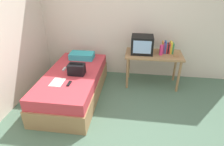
{
  "coord_description": "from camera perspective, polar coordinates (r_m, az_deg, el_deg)",
  "views": [
    {
      "loc": [
        0.23,
        -2.26,
        2.2
      ],
      "look_at": [
        -0.21,
        0.95,
        0.5
      ],
      "focal_mm": 30.57,
      "sensor_mm": 36.0,
      "label": 1
    }
  ],
  "objects": [
    {
      "name": "pillow",
      "position": [
        4.24,
        -8.97,
        5.13
      ],
      "size": [
        0.51,
        0.31,
        0.13
      ],
      "primitive_type": "cube",
      "color": "#33A8B7",
      "rests_on": "bed"
    },
    {
      "name": "wall_back",
      "position": [
        4.36,
        4.8,
        15.65
      ],
      "size": [
        5.2,
        0.1,
        2.6
      ],
      "primitive_type": "cube",
      "color": "beige",
      "rests_on": "ground"
    },
    {
      "name": "magazine",
      "position": [
        3.41,
        -16.0,
        -2.66
      ],
      "size": [
        0.21,
        0.29,
        0.01
      ],
      "primitive_type": "cube",
      "color": "white",
      "rests_on": "bed"
    },
    {
      "name": "remote_dark",
      "position": [
        3.31,
        -12.7,
        -3.07
      ],
      "size": [
        0.04,
        0.16,
        0.02
      ],
      "primitive_type": "cube",
      "color": "black",
      "rests_on": "bed"
    },
    {
      "name": "book_row",
      "position": [
        4.13,
        16.29,
        7.28
      ],
      "size": [
        0.23,
        0.16,
        0.25
      ],
      "color": "#CC7233",
      "rests_on": "desk"
    },
    {
      "name": "handbag",
      "position": [
        3.56,
        -10.55,
        1.13
      ],
      "size": [
        0.3,
        0.2,
        0.22
      ],
      "color": "black",
      "rests_on": "bed"
    },
    {
      "name": "remote_silver",
      "position": [
        3.83,
        -14.09,
        1.2
      ],
      "size": [
        0.04,
        0.14,
        0.02
      ],
      "primitive_type": "cube",
      "color": "#B7B7BC",
      "rests_on": "bed"
    },
    {
      "name": "picture_frame",
      "position": [
        3.99,
        18.77,
        5.49
      ],
      "size": [
        0.11,
        0.02,
        0.13
      ],
      "primitive_type": "cube",
      "color": "#9E754C",
      "rests_on": "desk"
    },
    {
      "name": "water_bottle",
      "position": [
        3.99,
        14.5,
        6.68
      ],
      "size": [
        0.07,
        0.07,
        0.21
      ],
      "primitive_type": "cylinder",
      "color": "#E53372",
      "rests_on": "desk"
    },
    {
      "name": "desk",
      "position": [
        4.1,
        12.27,
        4.54
      ],
      "size": [
        1.16,
        0.6,
        0.73
      ],
      "color": "#9E754C",
      "rests_on": "ground"
    },
    {
      "name": "bed",
      "position": [
        3.81,
        -11.49,
        -3.52
      ],
      "size": [
        1.0,
        2.0,
        0.54
      ],
      "color": "#9E754C",
      "rests_on": "ground"
    },
    {
      "name": "ground_plane",
      "position": [
        3.16,
        1.52,
        -16.42
      ],
      "size": [
        8.0,
        8.0,
        0.0
      ],
      "primitive_type": "plane",
      "color": "#4C6B56"
    },
    {
      "name": "tv",
      "position": [
        3.99,
        8.97,
        8.41
      ],
      "size": [
        0.44,
        0.39,
        0.36
      ],
      "color": "black",
      "rests_on": "desk"
    }
  ]
}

